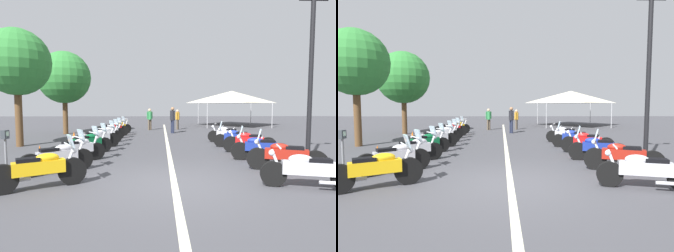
% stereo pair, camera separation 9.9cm
% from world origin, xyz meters
% --- Properties ---
extents(ground_plane, '(80.00, 80.00, 0.00)m').
position_xyz_m(ground_plane, '(0.00, 0.00, 0.00)').
color(ground_plane, '#424247').
extents(lane_centre_stripe, '(27.48, 0.16, 0.01)m').
position_xyz_m(lane_centre_stripe, '(6.44, 0.00, 0.00)').
color(lane_centre_stripe, beige).
rests_on(lane_centre_stripe, ground_plane).
extents(motorcycle_left_row_0, '(1.19, 1.90, 1.22)m').
position_xyz_m(motorcycle_left_row_0, '(-0.31, 3.08, 0.47)').
color(motorcycle_left_row_0, black).
rests_on(motorcycle_left_row_0, ground_plane).
extents(motorcycle_left_row_1, '(1.37, 1.72, 1.21)m').
position_xyz_m(motorcycle_left_row_1, '(1.18, 3.22, 0.46)').
color(motorcycle_left_row_1, black).
rests_on(motorcycle_left_row_1, ground_plane).
extents(motorcycle_left_row_2, '(1.37, 1.65, 1.20)m').
position_xyz_m(motorcycle_left_row_2, '(2.65, 3.12, 0.46)').
color(motorcycle_left_row_2, black).
rests_on(motorcycle_left_row_2, ground_plane).
extents(motorcycle_left_row_3, '(1.37, 1.71, 1.19)m').
position_xyz_m(motorcycle_left_row_3, '(4.23, 3.18, 0.46)').
color(motorcycle_left_row_3, black).
rests_on(motorcycle_left_row_3, ground_plane).
extents(motorcycle_left_row_4, '(1.42, 1.85, 1.21)m').
position_xyz_m(motorcycle_left_row_4, '(5.64, 3.15, 0.47)').
color(motorcycle_left_row_4, black).
rests_on(motorcycle_left_row_4, ground_plane).
extents(motorcycle_left_row_5, '(1.36, 1.67, 1.20)m').
position_xyz_m(motorcycle_left_row_5, '(7.32, 3.16, 0.46)').
color(motorcycle_left_row_5, black).
rests_on(motorcycle_left_row_5, ground_plane).
extents(motorcycle_left_row_6, '(1.38, 1.74, 1.20)m').
position_xyz_m(motorcycle_left_row_6, '(8.85, 3.25, 0.46)').
color(motorcycle_left_row_6, black).
rests_on(motorcycle_left_row_6, ground_plane).
extents(motorcycle_left_row_7, '(1.20, 1.98, 1.21)m').
position_xyz_m(motorcycle_left_row_7, '(10.33, 3.30, 0.47)').
color(motorcycle_left_row_7, black).
rests_on(motorcycle_left_row_7, ground_plane).
extents(motorcycle_left_row_8, '(1.38, 1.70, 0.99)m').
position_xyz_m(motorcycle_left_row_8, '(11.76, 3.19, 0.45)').
color(motorcycle_left_row_8, black).
rests_on(motorcycle_left_row_8, ground_plane).
extents(motorcycle_right_row_0, '(0.89, 2.09, 0.98)m').
position_xyz_m(motorcycle_right_row_0, '(-0.44, -3.05, 0.45)').
color(motorcycle_right_row_0, black).
rests_on(motorcycle_right_row_0, ground_plane).
extents(motorcycle_right_row_1, '(1.02, 2.09, 1.22)m').
position_xyz_m(motorcycle_right_row_1, '(1.20, -3.27, 0.47)').
color(motorcycle_right_row_1, black).
rests_on(motorcycle_right_row_1, ground_plane).
extents(motorcycle_right_row_2, '(0.84, 1.96, 1.21)m').
position_xyz_m(motorcycle_right_row_2, '(2.75, -3.08, 0.46)').
color(motorcycle_right_row_2, black).
rests_on(motorcycle_right_row_2, ground_plane).
extents(motorcycle_right_row_3, '(0.92, 2.03, 1.01)m').
position_xyz_m(motorcycle_right_row_3, '(4.24, -3.20, 0.46)').
color(motorcycle_right_row_3, black).
rests_on(motorcycle_right_row_3, ground_plane).
extents(motorcycle_right_row_4, '(0.94, 1.98, 1.19)m').
position_xyz_m(motorcycle_right_row_4, '(5.66, -3.07, 0.46)').
color(motorcycle_right_row_4, black).
rests_on(motorcycle_right_row_4, ground_plane).
extents(motorcycle_right_row_5, '(0.92, 1.90, 0.98)m').
position_xyz_m(motorcycle_right_row_5, '(7.33, -3.04, 0.45)').
color(motorcycle_right_row_5, black).
rests_on(motorcycle_right_row_5, ground_plane).
extents(street_lamp_twin_globe, '(0.32, 1.22, 5.51)m').
position_xyz_m(street_lamp_twin_globe, '(2.07, -4.41, 3.70)').
color(street_lamp_twin_globe, black).
rests_on(street_lamp_twin_globe, ground_plane).
extents(parking_meter, '(0.19, 0.14, 1.29)m').
position_xyz_m(parking_meter, '(0.46, 4.28, 0.90)').
color(parking_meter, slate).
rests_on(parking_meter, ground_plane).
extents(traffic_cone_0, '(0.36, 0.36, 0.61)m').
position_xyz_m(traffic_cone_0, '(2.43, 4.29, 0.29)').
color(traffic_cone_0, orange).
rests_on(traffic_cone_0, ground_plane).
extents(traffic_cone_1, '(0.36, 0.36, 0.61)m').
position_xyz_m(traffic_cone_1, '(7.16, 4.65, 0.29)').
color(traffic_cone_1, orange).
rests_on(traffic_cone_1, ground_plane).
extents(bystander_0, '(0.50, 0.32, 1.56)m').
position_xyz_m(bystander_0, '(14.91, -0.99, 0.91)').
color(bystander_0, brown).
rests_on(bystander_0, ground_plane).
extents(bystander_1, '(0.46, 0.32, 1.78)m').
position_xyz_m(bystander_1, '(12.11, -0.48, 1.05)').
color(bystander_1, '#1E2338').
rests_on(bystander_1, ground_plane).
extents(bystander_2, '(0.37, 0.43, 1.64)m').
position_xyz_m(bystander_2, '(14.51, 1.17, 0.96)').
color(bystander_2, brown).
rests_on(bystander_2, ground_plane).
extents(roadside_tree_0, '(3.39, 3.39, 5.41)m').
position_xyz_m(roadside_tree_0, '(11.78, 6.64, 3.71)').
color(roadside_tree_0, brown).
rests_on(roadside_tree_0, ground_plane).
extents(roadside_tree_1, '(3.03, 3.03, 5.39)m').
position_xyz_m(roadside_tree_1, '(6.29, 6.88, 3.85)').
color(roadside_tree_1, brown).
rests_on(roadside_tree_1, ground_plane).
extents(event_tent, '(6.00, 6.00, 3.20)m').
position_xyz_m(event_tent, '(18.62, -6.21, 2.65)').
color(event_tent, beige).
rests_on(event_tent, ground_plane).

